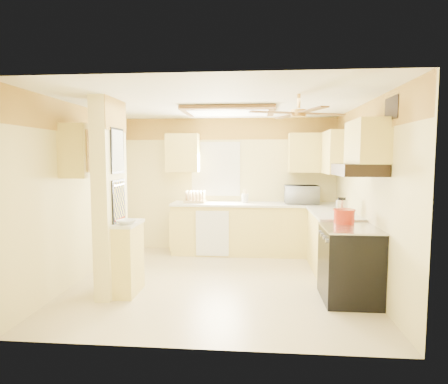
# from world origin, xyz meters

# --- Properties ---
(floor) EXTENTS (4.00, 4.00, 0.00)m
(floor) POSITION_xyz_m (0.00, 0.00, 0.00)
(floor) COLOR #C9B58B
(floor) RESTS_ON ground
(ceiling) EXTENTS (4.00, 4.00, 0.00)m
(ceiling) POSITION_xyz_m (0.00, 0.00, 2.50)
(ceiling) COLOR white
(ceiling) RESTS_ON wall_back
(wall_back) EXTENTS (4.00, 0.00, 4.00)m
(wall_back) POSITION_xyz_m (0.00, 1.90, 1.25)
(wall_back) COLOR #F1E093
(wall_back) RESTS_ON floor
(wall_front) EXTENTS (4.00, 0.00, 4.00)m
(wall_front) POSITION_xyz_m (0.00, -1.90, 1.25)
(wall_front) COLOR #F1E093
(wall_front) RESTS_ON floor
(wall_left) EXTENTS (0.00, 3.80, 3.80)m
(wall_left) POSITION_xyz_m (-2.00, 0.00, 1.25)
(wall_left) COLOR #F1E093
(wall_left) RESTS_ON floor
(wall_right) EXTENTS (0.00, 3.80, 3.80)m
(wall_right) POSITION_xyz_m (2.00, 0.00, 1.25)
(wall_right) COLOR #F1E093
(wall_right) RESTS_ON floor
(wallpaper_border) EXTENTS (4.00, 0.02, 0.40)m
(wallpaper_border) POSITION_xyz_m (0.00, 1.88, 2.30)
(wallpaper_border) COLOR #F8CB49
(wallpaper_border) RESTS_ON wall_back
(partition_column) EXTENTS (0.20, 0.70, 2.50)m
(partition_column) POSITION_xyz_m (-1.35, -0.55, 1.25)
(partition_column) COLOR #F1E093
(partition_column) RESTS_ON floor
(partition_ledge) EXTENTS (0.25, 0.55, 0.90)m
(partition_ledge) POSITION_xyz_m (-1.13, -0.55, 0.45)
(partition_ledge) COLOR #FFEB79
(partition_ledge) RESTS_ON floor
(ledge_top) EXTENTS (0.28, 0.58, 0.04)m
(ledge_top) POSITION_xyz_m (-1.13, -0.55, 0.92)
(ledge_top) COLOR silver
(ledge_top) RESTS_ON partition_ledge
(lower_cabinets_back) EXTENTS (3.00, 0.60, 0.90)m
(lower_cabinets_back) POSITION_xyz_m (0.50, 1.60, 0.45)
(lower_cabinets_back) COLOR #FFEB79
(lower_cabinets_back) RESTS_ON floor
(lower_cabinets_right) EXTENTS (0.60, 1.40, 0.90)m
(lower_cabinets_right) POSITION_xyz_m (1.70, 0.60, 0.45)
(lower_cabinets_right) COLOR #FFEB79
(lower_cabinets_right) RESTS_ON floor
(countertop_back) EXTENTS (3.04, 0.64, 0.04)m
(countertop_back) POSITION_xyz_m (0.50, 1.59, 0.92)
(countertop_back) COLOR silver
(countertop_back) RESTS_ON lower_cabinets_back
(countertop_right) EXTENTS (0.64, 1.44, 0.04)m
(countertop_right) POSITION_xyz_m (1.69, 0.60, 0.92)
(countertop_right) COLOR silver
(countertop_right) RESTS_ON lower_cabinets_right
(dishwasher_panel) EXTENTS (0.58, 0.02, 0.80)m
(dishwasher_panel) POSITION_xyz_m (-0.25, 1.29, 0.43)
(dishwasher_panel) COLOR white
(dishwasher_panel) RESTS_ON lower_cabinets_back
(window) EXTENTS (0.92, 0.02, 1.02)m
(window) POSITION_xyz_m (-0.25, 1.89, 1.55)
(window) COLOR white
(window) RESTS_ON wall_back
(upper_cab_back_left) EXTENTS (0.60, 0.35, 0.70)m
(upper_cab_back_left) POSITION_xyz_m (-0.85, 1.72, 1.85)
(upper_cab_back_left) COLOR #FFEB79
(upper_cab_back_left) RESTS_ON wall_back
(upper_cab_back_right) EXTENTS (0.90, 0.35, 0.70)m
(upper_cab_back_right) POSITION_xyz_m (1.55, 1.72, 1.85)
(upper_cab_back_right) COLOR #FFEB79
(upper_cab_back_right) RESTS_ON wall_back
(upper_cab_right) EXTENTS (0.35, 1.00, 0.70)m
(upper_cab_right) POSITION_xyz_m (1.82, 1.25, 1.85)
(upper_cab_right) COLOR #FFEB79
(upper_cab_right) RESTS_ON wall_right
(upper_cab_left_wall) EXTENTS (0.35, 0.75, 0.70)m
(upper_cab_left_wall) POSITION_xyz_m (-1.82, -0.25, 1.85)
(upper_cab_left_wall) COLOR #FFEB79
(upper_cab_left_wall) RESTS_ON wall_left
(upper_cab_over_stove) EXTENTS (0.35, 0.76, 0.52)m
(upper_cab_over_stove) POSITION_xyz_m (1.82, -0.55, 1.95)
(upper_cab_over_stove) COLOR #FFEB79
(upper_cab_over_stove) RESTS_ON wall_right
(stove) EXTENTS (0.68, 0.77, 0.92)m
(stove) POSITION_xyz_m (1.67, -0.55, 0.46)
(stove) COLOR black
(stove) RESTS_ON floor
(range_hood) EXTENTS (0.50, 0.76, 0.14)m
(range_hood) POSITION_xyz_m (1.74, -0.55, 1.62)
(range_hood) COLOR black
(range_hood) RESTS_ON upper_cab_over_stove
(poster_menu) EXTENTS (0.02, 0.42, 0.57)m
(poster_menu) POSITION_xyz_m (-1.24, -0.55, 1.85)
(poster_menu) COLOR black
(poster_menu) RESTS_ON partition_column
(poster_nashville) EXTENTS (0.02, 0.42, 0.57)m
(poster_nashville) POSITION_xyz_m (-1.24, -0.55, 1.20)
(poster_nashville) COLOR black
(poster_nashville) RESTS_ON partition_column
(ceiling_light_panel) EXTENTS (1.35, 0.95, 0.06)m
(ceiling_light_panel) POSITION_xyz_m (0.10, 0.50, 2.46)
(ceiling_light_panel) COLOR brown
(ceiling_light_panel) RESTS_ON ceiling
(ceiling_fan) EXTENTS (1.15, 1.15, 0.26)m
(ceiling_fan) POSITION_xyz_m (1.00, -0.70, 2.29)
(ceiling_fan) COLOR gold
(ceiling_fan) RESTS_ON ceiling
(vent_grate) EXTENTS (0.02, 0.40, 0.25)m
(vent_grate) POSITION_xyz_m (1.98, -0.90, 2.30)
(vent_grate) COLOR black
(vent_grate) RESTS_ON wall_right
(microwave) EXTENTS (0.59, 0.40, 0.33)m
(microwave) POSITION_xyz_m (1.33, 1.60, 1.10)
(microwave) COLOR white
(microwave) RESTS_ON countertop_back
(bowl) EXTENTS (0.27, 0.27, 0.06)m
(bowl) POSITION_xyz_m (-1.09, -0.70, 0.97)
(bowl) COLOR white
(bowl) RESTS_ON ledge_top
(dutch_oven) EXTENTS (0.28, 0.28, 0.19)m
(dutch_oven) POSITION_xyz_m (1.66, -0.26, 1.01)
(dutch_oven) COLOR #B32711
(dutch_oven) RESTS_ON stove
(kettle) EXTENTS (0.17, 0.17, 0.25)m
(kettle) POSITION_xyz_m (1.75, 0.30, 1.06)
(kettle) COLOR silver
(kettle) RESTS_ON countertop_right
(dish_rack) EXTENTS (0.38, 0.28, 0.22)m
(dish_rack) POSITION_xyz_m (-0.61, 1.59, 1.02)
(dish_rack) COLOR #DCBB7F
(dish_rack) RESTS_ON countertop_back
(utensil_crock) EXTENTS (0.12, 0.12, 0.25)m
(utensil_crock) POSITION_xyz_m (0.31, 1.67, 1.02)
(utensil_crock) COLOR white
(utensil_crock) RESTS_ON countertop_back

